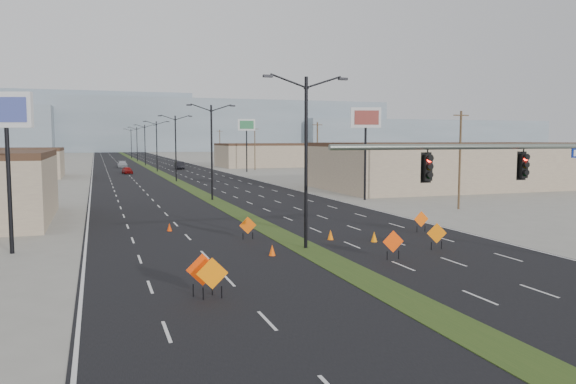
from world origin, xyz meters
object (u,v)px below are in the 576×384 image
object	(u,v)px
car_left	(127,170)
construction_sign_5	(421,220)
pole_sign_east_near	(366,124)
car_mid	(180,165)
pole_sign_east_far	(247,129)
streetlight_4	(145,144)
streetlight_6	(131,142)
streetlight_2	(176,146)
construction_sign_3	(393,243)
construction_sign_4	(437,234)
signal_mast	(555,175)
cone_1	(272,250)
streetlight_0	(306,157)
pole_sign_west	(6,123)
streetlight_3	(157,144)
cone_2	(374,237)
streetlight_1	(212,149)
construction_sign_1	(212,275)
streetlight_5	(137,143)
construction_sign_2	(248,226)
car_far	(122,164)
cone_3	(169,227)
construction_sign_0	(203,271)
cone_0	(330,235)

from	to	relation	value
car_left	construction_sign_5	size ratio (longest dim) A/B	2.65
pole_sign_east_near	car_mid	bearing A→B (deg)	116.24
car_mid	pole_sign_east_far	size ratio (longest dim) A/B	0.47
streetlight_4	streetlight_6	size ratio (longest dim) A/B	1.00
car_mid	construction_sign_5	xyz separation A→B (m)	(4.12, -88.91, 0.04)
streetlight_2	car_mid	size ratio (longest dim) A/B	2.03
construction_sign_3	construction_sign_4	distance (m)	4.07
signal_mast	cone_1	distance (m)	14.72
streetlight_0	pole_sign_west	size ratio (longest dim) A/B	1.11
streetlight_3	cone_2	bearing A→B (deg)	-86.71
streetlight_2	cone_2	xyz separation A→B (m)	(4.79, -55.44, -5.08)
streetlight_1	cone_1	bearing A→B (deg)	-94.86
construction_sign_1	pole_sign_west	xyz separation A→B (m)	(-8.90, 12.72, 6.32)
streetlight_5	pole_sign_east_far	xyz separation A→B (m)	(16.67, -62.94, 3.14)
streetlight_1	pole_sign_east_far	distance (m)	51.91
construction_sign_2	pole_sign_east_near	xyz separation A→B (m)	(17.86, 18.94, 7.11)
pole_sign_west	car_far	bearing A→B (deg)	103.03
streetlight_1	pole_sign_east_far	bearing A→B (deg)	71.23
construction_sign_5	pole_sign_east_far	world-z (taller)	pole_sign_east_far
car_far	cone_3	distance (m)	94.29
construction_sign_0	cone_2	world-z (taller)	construction_sign_0
construction_sign_1	streetlight_5	bearing A→B (deg)	94.25
car_mid	construction_sign_4	distance (m)	94.68
construction_sign_4	pole_sign_east_near	distance (m)	27.99
streetlight_4	construction_sign_4	xyz separation A→B (m)	(7.07, -114.85, -4.49)
cone_3	car_left	bearing A→B (deg)	89.38
car_left	streetlight_1	bearing A→B (deg)	-90.77
streetlight_5	streetlight_4	bearing A→B (deg)	-90.00
construction_sign_3	pole_sign_east_near	xyz separation A→B (m)	(12.08, 27.34, 7.05)
streetlight_4	construction_sign_3	world-z (taller)	streetlight_4
construction_sign_3	cone_3	xyz separation A→B (m)	(-10.14, 13.33, -0.63)
construction_sign_3	pole_sign_west	world-z (taller)	pole_sign_west
car_left	construction_sign_4	xyz separation A→B (m)	(13.15, -81.15, 0.27)
cone_3	cone_2	bearing A→B (deg)	-35.67
car_left	cone_3	bearing A→B (deg)	-98.28
car_left	cone_0	xyz separation A→B (m)	(8.59, -76.15, -0.33)
cone_3	pole_sign_west	distance (m)	12.68
streetlight_2	cone_3	world-z (taller)	streetlight_2
streetlight_2	car_left	xyz separation A→B (m)	(-6.08, 22.30, -4.76)
streetlight_6	car_left	distance (m)	90.03
pole_sign_east_near	cone_3	bearing A→B (deg)	-129.65
streetlight_2	car_mid	xyz separation A→B (m)	(5.54, 35.82, -4.61)
streetlight_1	streetlight_5	bearing A→B (deg)	90.00
streetlight_6	construction_sign_0	xyz separation A→B (m)	(-7.57, -176.11, -4.36)
streetlight_6	signal_mast	bearing A→B (deg)	-87.25
cone_2	pole_sign_east_near	bearing A→B (deg)	64.65
car_far	construction_sign_5	xyz separation A→B (m)	(15.50, -100.28, 0.11)
pole_sign_east_near	streetlight_3	bearing A→B (deg)	122.25
streetlight_2	cone_1	distance (m)	57.64
car_mid	car_far	size ratio (longest dim) A/B	0.96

